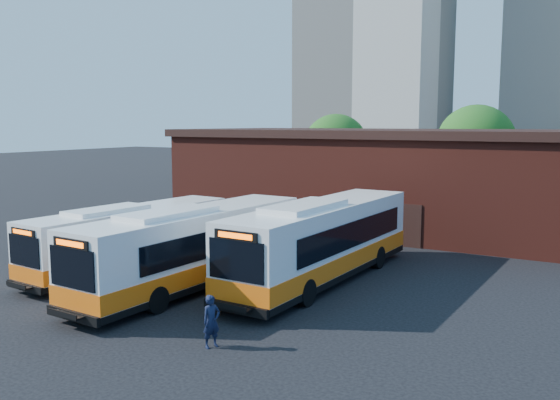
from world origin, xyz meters
The scene contains 8 objects.
ground centered at (0.00, 0.00, 0.00)m, with size 220.00×220.00×0.00m, color black.
bus_west centered at (-6.73, 2.58, 1.40)m, with size 3.14×11.42×3.07m.
bus_midwest centered at (-2.28, 1.68, 1.56)m, with size 3.19×12.72×3.44m.
bus_mideast centered at (1.86, 5.29, 1.62)m, with size 3.06×13.21×3.58m.
transit_worker centered at (2.41, -3.36, 0.82)m, with size 0.60×0.39×1.64m, color #111832.
depot_building centered at (0.00, 20.00, 3.26)m, with size 28.60×12.60×6.40m.
tree_west centered at (-10.00, 32.00, 4.64)m, with size 6.00×6.00×7.65m.
tree_mid centered at (2.00, 34.00, 5.08)m, with size 6.56×6.56×8.36m.
Camera 1 is at (13.04, -17.34, 6.84)m, focal length 38.00 mm.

